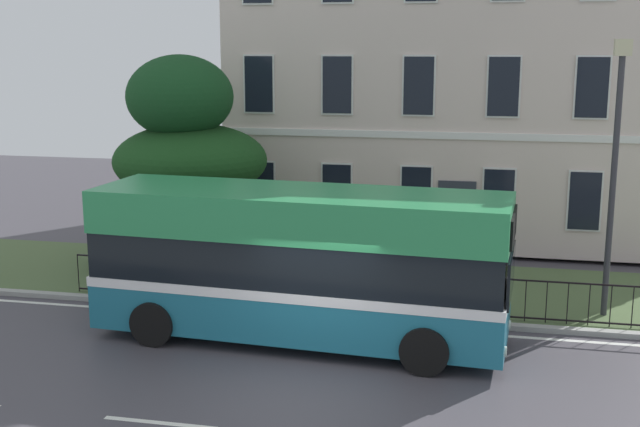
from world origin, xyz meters
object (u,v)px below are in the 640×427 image
object	(u,v)px
single_decker_bus	(300,263)
evergreen_tree	(187,178)
georgian_townhouse	(468,43)
street_lamp_post	(615,160)

from	to	relation	value
single_decker_bus	evergreen_tree	bearing A→B (deg)	135.09
georgian_townhouse	evergreen_tree	xyz separation A→B (m)	(-7.36, -7.39, -3.71)
georgian_townhouse	street_lamp_post	distance (m)	10.70
single_decker_bus	street_lamp_post	bearing A→B (deg)	26.28
evergreen_tree	street_lamp_post	bearing A→B (deg)	-12.10
georgian_townhouse	street_lamp_post	world-z (taller)	georgian_townhouse
single_decker_bus	street_lamp_post	distance (m)	7.36
single_decker_bus	street_lamp_post	world-z (taller)	street_lamp_post
georgian_townhouse	single_decker_bus	world-z (taller)	georgian_townhouse
georgian_townhouse	evergreen_tree	bearing A→B (deg)	-134.89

